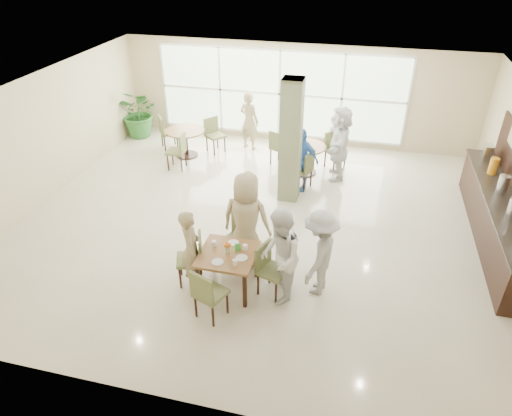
% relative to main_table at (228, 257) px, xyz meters
% --- Properties ---
extents(ground, '(10.00, 10.00, 0.00)m').
position_rel_main_table_xyz_m(ground, '(0.06, 2.16, -0.66)').
color(ground, beige).
rests_on(ground, ground).
extents(room_shell, '(10.00, 10.00, 10.00)m').
position_rel_main_table_xyz_m(room_shell, '(0.06, 2.16, 1.05)').
color(room_shell, white).
rests_on(room_shell, ground).
extents(window_bank, '(7.00, 0.04, 7.00)m').
position_rel_main_table_xyz_m(window_bank, '(-0.44, 6.62, 0.74)').
color(window_bank, silver).
rests_on(window_bank, ground).
extents(column, '(0.45, 0.45, 2.80)m').
position_rel_main_table_xyz_m(column, '(0.46, 3.36, 0.74)').
color(column, '#6E7A55').
rests_on(column, ground).
extents(main_table, '(0.95, 0.95, 0.75)m').
position_rel_main_table_xyz_m(main_table, '(0.00, 0.00, 0.00)').
color(main_table, brown).
rests_on(main_table, ground).
extents(round_table_left, '(1.06, 1.06, 0.75)m').
position_rel_main_table_xyz_m(round_table_left, '(-2.70, 4.96, -0.09)').
color(round_table_left, brown).
rests_on(round_table_left, ground).
extents(round_table_right, '(1.00, 1.00, 0.75)m').
position_rel_main_table_xyz_m(round_table_right, '(0.63, 4.70, -0.10)').
color(round_table_right, brown).
rests_on(round_table_right, ground).
extents(chairs_main_table, '(2.06, 2.03, 0.95)m').
position_rel_main_table_xyz_m(chairs_main_table, '(-0.02, 0.02, -0.18)').
color(chairs_main_table, '#5D693A').
rests_on(chairs_main_table, ground).
extents(chairs_table_left, '(1.99, 1.79, 0.95)m').
position_rel_main_table_xyz_m(chairs_table_left, '(-2.67, 4.97, -0.18)').
color(chairs_table_left, '#5D693A').
rests_on(chairs_table_left, ground).
extents(chairs_table_right, '(2.05, 1.85, 0.95)m').
position_rel_main_table_xyz_m(chairs_table_right, '(0.64, 4.72, -0.18)').
color(chairs_table_right, '#5D693A').
rests_on(chairs_table_right, ground).
extents(tabletop_clutter, '(0.69, 0.77, 0.21)m').
position_rel_main_table_xyz_m(tabletop_clutter, '(0.05, 0.00, 0.15)').
color(tabletop_clutter, white).
rests_on(tabletop_clutter, main_table).
extents(buffet_counter, '(0.64, 4.70, 1.95)m').
position_rel_main_table_xyz_m(buffet_counter, '(4.75, 2.67, -0.10)').
color(buffet_counter, black).
rests_on(buffet_counter, ground).
extents(potted_plant, '(1.48, 1.48, 1.47)m').
position_rel_main_table_xyz_m(potted_plant, '(-4.51, 5.95, 0.08)').
color(potted_plant, '#2A6729').
rests_on(potted_plant, ground).
extents(teen_left, '(0.54, 0.64, 1.49)m').
position_rel_main_table_xyz_m(teen_left, '(-0.63, -0.04, 0.09)').
color(teen_left, tan).
rests_on(teen_left, ground).
extents(teen_far, '(0.94, 0.55, 1.86)m').
position_rel_main_table_xyz_m(teen_far, '(0.12, 0.79, 0.27)').
color(teen_far, tan).
rests_on(teen_far, ground).
extents(teen_right, '(0.82, 0.96, 1.71)m').
position_rel_main_table_xyz_m(teen_right, '(0.89, -0.03, 0.20)').
color(teen_right, white).
rests_on(teen_right, ground).
extents(teen_standing, '(0.79, 1.13, 1.59)m').
position_rel_main_table_xyz_m(teen_standing, '(1.50, 0.31, 0.14)').
color(teen_standing, '#9D9EA0').
rests_on(teen_standing, ground).
extents(adult_a, '(0.99, 0.70, 1.53)m').
position_rel_main_table_xyz_m(adult_a, '(0.62, 3.85, 0.11)').
color(adult_a, '#4687D3').
rests_on(adult_a, ground).
extents(adult_b, '(0.85, 1.76, 1.85)m').
position_rel_main_table_xyz_m(adult_b, '(1.45, 4.68, 0.27)').
color(adult_b, white).
rests_on(adult_b, ground).
extents(adult_standing, '(0.70, 0.58, 1.64)m').
position_rel_main_table_xyz_m(adult_standing, '(-1.14, 5.86, 0.16)').
color(adult_standing, tan).
rests_on(adult_standing, ground).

